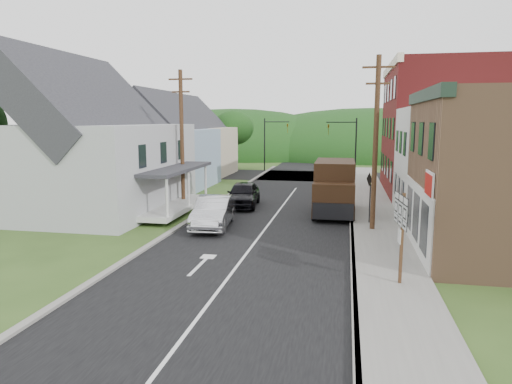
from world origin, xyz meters
The scene contains 24 objects.
ground centered at (0.00, 0.00, 0.00)m, with size 120.00×120.00×0.00m, color #2D4719.
road centered at (0.00, 10.00, 0.00)m, with size 9.00×90.00×0.02m, color black.
cross_road centered at (0.00, 27.00, 0.00)m, with size 60.00×9.00×0.02m, color black.
sidewalk_right centered at (5.90, 8.00, 0.07)m, with size 2.80×55.00×0.15m, color slate.
curb_right centered at (4.55, 8.00, 0.07)m, with size 0.20×55.00×0.15m, color slate.
curb_left centered at (-4.65, 8.00, 0.06)m, with size 0.30×55.00×0.12m, color slate.
storefront_white centered at (11.30, 7.50, 3.25)m, with size 8.00×7.00×6.50m, color silver.
storefront_red centered at (11.30, 17.00, 5.00)m, with size 8.00×12.00×10.00m, color maroon.
house_gray centered at (-12.00, 6.00, 4.23)m, with size 10.20×12.24×8.35m.
house_blue centered at (-11.00, 17.00, 3.69)m, with size 7.14×8.16×7.28m.
house_cream centered at (-11.50, 26.00, 3.69)m, with size 7.14×8.16×7.28m.
utility_pole_right centered at (5.60, 3.50, 4.66)m, with size 1.60×0.26×9.00m.
utility_pole_left centered at (-6.50, 8.00, 4.66)m, with size 1.60×0.26×9.00m.
traffic_signal_right centered at (4.30, 23.50, 3.76)m, with size 2.87×0.20×6.00m.
traffic_signal_left centered at (-4.30, 30.50, 3.76)m, with size 2.87×0.20×6.00m.
tree_left_b centered at (-17.00, 12.00, 4.88)m, with size 4.80×4.80×6.94m.
tree_left_c centered at (-19.00, 20.00, 5.94)m, with size 5.80×5.80×8.41m.
tree_left_d centered at (-9.00, 32.00, 4.88)m, with size 4.80×4.80×6.94m.
forested_ridge centered at (0.00, 55.00, 0.00)m, with size 90.00×30.00×16.00m, color #143710.
silver_sedan centered at (-2.83, 2.73, 0.83)m, with size 1.76×5.05×1.66m, color silver.
dark_sedan centered at (-2.60, 8.96, 0.83)m, with size 1.96×4.88×1.66m, color black.
delivery_van centered at (3.49, 7.54, 1.67)m, with size 2.48×5.91×3.29m.
route_sign_cluster centered at (6.08, -4.67, 2.22)m, with size 0.27×1.82×3.19m.
warning_sign centered at (5.48, 4.93, 1.94)m, with size 0.29×0.73×2.80m.
Camera 1 is at (4.15, -20.62, 5.78)m, focal length 32.00 mm.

